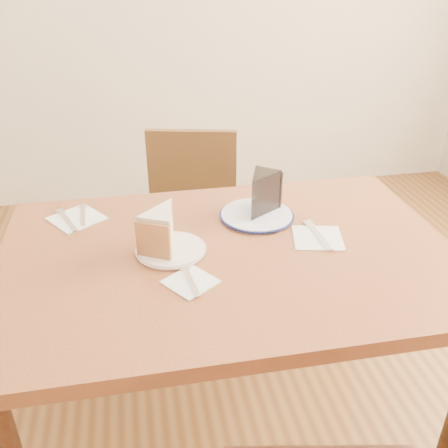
% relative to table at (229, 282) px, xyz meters
% --- Properties ---
extents(ground, '(4.00, 4.00, 0.00)m').
position_rel_table_xyz_m(ground, '(0.00, 0.00, -0.65)').
color(ground, '#482A13').
rests_on(ground, ground).
extents(table, '(1.20, 0.80, 0.75)m').
position_rel_table_xyz_m(table, '(0.00, 0.00, 0.00)').
color(table, '#522816').
rests_on(table, ground).
extents(chair_far, '(0.50, 0.50, 0.84)m').
position_rel_table_xyz_m(chair_far, '(-0.03, 0.61, -0.18)').
color(chair_far, '#3A2411').
rests_on(chair_far, ground).
extents(plate_cream, '(0.18, 0.18, 0.01)m').
position_rel_table_xyz_m(plate_cream, '(-0.15, 0.03, 0.10)').
color(plate_cream, silver).
rests_on(plate_cream, table).
extents(plate_navy, '(0.21, 0.21, 0.01)m').
position_rel_table_xyz_m(plate_navy, '(0.12, 0.17, 0.10)').
color(plate_navy, white).
rests_on(plate_navy, table).
extents(carrot_cake, '(0.14, 0.15, 0.09)m').
position_rel_table_xyz_m(carrot_cake, '(-0.16, 0.05, 0.16)').
color(carrot_cake, '#F9E8CD').
rests_on(carrot_cake, plate_cream).
extents(chocolate_cake, '(0.14, 0.14, 0.11)m').
position_rel_table_xyz_m(chocolate_cake, '(0.13, 0.18, 0.17)').
color(chocolate_cake, black).
rests_on(chocolate_cake, plate_navy).
extents(napkin_cream, '(0.15, 0.15, 0.00)m').
position_rel_table_xyz_m(napkin_cream, '(-0.12, -0.12, 0.10)').
color(napkin_cream, white).
rests_on(napkin_cream, table).
extents(napkin_navy, '(0.16, 0.16, 0.00)m').
position_rel_table_xyz_m(napkin_navy, '(0.25, 0.02, 0.10)').
color(napkin_navy, white).
rests_on(napkin_navy, table).
extents(napkin_spare, '(0.19, 0.19, 0.00)m').
position_rel_table_xyz_m(napkin_spare, '(-0.41, 0.26, 0.10)').
color(napkin_spare, white).
rests_on(napkin_spare, table).
extents(fork_cream, '(0.03, 0.14, 0.00)m').
position_rel_table_xyz_m(fork_cream, '(-0.12, -0.12, 0.10)').
color(fork_cream, white).
rests_on(fork_cream, napkin_cream).
extents(knife_navy, '(0.02, 0.17, 0.00)m').
position_rel_table_xyz_m(knife_navy, '(0.26, 0.03, 0.10)').
color(knife_navy, silver).
rests_on(knife_navy, napkin_navy).
extents(fork_spare, '(0.02, 0.14, 0.00)m').
position_rel_table_xyz_m(fork_spare, '(-0.39, 0.27, 0.10)').
color(fork_spare, silver).
rests_on(fork_spare, napkin_spare).
extents(knife_spare, '(0.07, 0.15, 0.00)m').
position_rel_table_xyz_m(knife_spare, '(-0.43, 0.25, 0.10)').
color(knife_spare, silver).
rests_on(knife_spare, napkin_spare).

